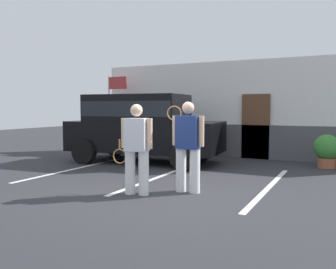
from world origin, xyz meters
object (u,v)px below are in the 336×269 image
tennis_player_man (136,148)px  tennis_player_woman (188,145)px  potted_plant_by_porch (327,149)px  flag_pole (113,99)px  parked_suv (142,125)px

tennis_player_man → tennis_player_woman: size_ratio=0.97×
potted_plant_by_porch → flag_pole: bearing=177.3°
parked_suv → potted_plant_by_porch: parked_suv is taller
tennis_player_man → flag_pole: (-4.23, 5.27, 1.09)m
flag_pole → potted_plant_by_porch: bearing=-2.7°
potted_plant_by_porch → flag_pole: (-7.33, 0.34, 1.46)m
tennis_player_man → flag_pole: flag_pole is taller
tennis_player_man → potted_plant_by_porch: 5.83m
tennis_player_man → tennis_player_woman: 1.01m
parked_suv → tennis_player_woman: size_ratio=2.68×
parked_suv → flag_pole: flag_pole is taller
parked_suv → tennis_player_woman: bearing=-52.1°
tennis_player_man → potted_plant_by_porch: (3.10, 4.92, -0.38)m
parked_suv → potted_plant_by_porch: size_ratio=5.10×
tennis_player_man → tennis_player_woman: bearing=-149.0°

